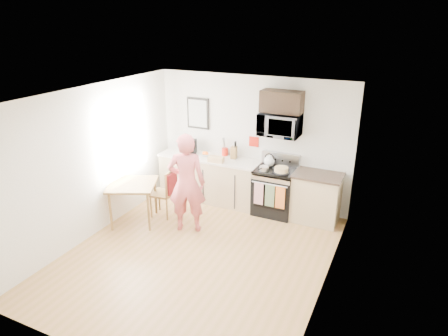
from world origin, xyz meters
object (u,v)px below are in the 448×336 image
at_px(person, 187,183).
at_px(dining_table, 133,188).
at_px(microwave, 280,125).
at_px(cake, 281,170).
at_px(range, 275,192).
at_px(chair, 168,187).

relative_size(person, dining_table, 1.91).
bearing_deg(microwave, cake, -59.51).
height_order(range, person, person).
distance_m(person, chair, 0.71).
bearing_deg(microwave, chair, -148.01).
xyz_separation_m(person, dining_table, (-1.05, -0.18, -0.22)).
bearing_deg(cake, microwave, 120.49).
bearing_deg(microwave, range, -89.94).
height_order(dining_table, cake, cake).
bearing_deg(microwave, person, -130.85).
bearing_deg(dining_table, cake, 28.78).
distance_m(dining_table, chair, 0.66).
height_order(dining_table, chair, chair).
xyz_separation_m(range, microwave, (-0.00, 0.10, 1.32)).
bearing_deg(range, chair, -150.50).
distance_m(microwave, cake, 0.84).
relative_size(person, chair, 1.92).
bearing_deg(dining_table, range, 33.09).
bearing_deg(cake, dining_table, -151.22).
bearing_deg(person, microwave, -152.34).
distance_m(microwave, dining_table, 2.95).
bearing_deg(person, range, -154.57).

